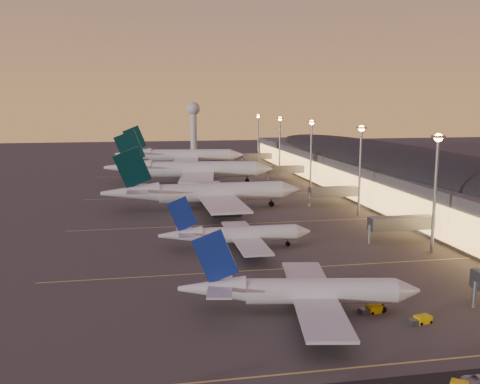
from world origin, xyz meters
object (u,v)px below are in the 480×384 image
airliner_wide_mid (189,169)px  airliner_wide_far (180,155)px  radar_tower (193,118)px  airliner_narrow_north (236,235)px  airliner_narrow_south (300,292)px  baggage_tug_a (372,309)px  airliner_wide_near (204,193)px  baggage_tug_b (420,320)px

airliner_wide_mid → airliner_wide_far: 59.84m
radar_tower → airliner_narrow_north: bearing=-93.5°
airliner_wide_mid → airliner_wide_far: bearing=97.6°
airliner_narrow_south → baggage_tug_a: bearing=-0.2°
airliner_wide_mid → baggage_tug_a: size_ratio=16.51×
airliner_narrow_south → airliner_wide_near: bearing=103.2°
radar_tower → baggage_tug_a: (-0.81, -289.00, -21.34)m
airliner_narrow_north → airliner_narrow_south: bearing=-85.1°
radar_tower → baggage_tug_a: bearing=-90.2°
airliner_narrow_south → baggage_tug_b: bearing=-13.3°
airliner_wide_near → baggage_tug_b: size_ratio=15.87×
airliner_wide_mid → radar_tower: size_ratio=2.08×
airliner_wide_mid → baggage_tug_a: (15.80, -139.69, -5.04)m
baggage_tug_a → baggage_tug_b: 7.35m
airliner_narrow_north → airliner_wide_far: bearing=90.5°
airliner_narrow_south → baggage_tug_a: (11.19, -1.98, -2.93)m
airliner_wide_near → baggage_tug_b: bearing=-77.8°
airliner_wide_near → airliner_wide_mid: 53.68m
radar_tower → airliner_wide_far: bearing=-100.1°
airliner_wide_mid → airliner_wide_near: bearing=-82.0°
airliner_narrow_north → airliner_wide_mid: airliner_wide_mid is taller
airliner_wide_far → airliner_wide_near: bearing=-83.4°
airliner_wide_mid → radar_tower: bearing=91.9°
airliner_wide_near → baggage_tug_a: 87.61m
radar_tower → airliner_wide_near: bearing=-94.7°
baggage_tug_b → airliner_wide_near: bearing=91.6°
airliner_wide_mid → baggage_tug_b: bearing=-73.5°
baggage_tug_b → airliner_wide_far: bearing=84.2°
airliner_wide_near → radar_tower: (16.84, 202.99, 16.83)m
airliner_narrow_south → baggage_tug_b: airliner_narrow_south is taller
airliner_narrow_south → airliner_wide_mid: size_ratio=0.55×
airliner_narrow_south → baggage_tug_b: (16.51, -7.05, -2.97)m
airliner_wide_near → radar_tower: size_ratio=1.88×
airliner_wide_near → airliner_narrow_north: bearing=-88.9°
airliner_narrow_south → airliner_wide_far: bearing=101.0°
airliner_wide_near → baggage_tug_a: (16.03, -86.01, -4.51)m
airliner_narrow_north → airliner_wide_far: size_ratio=0.53×
airliner_narrow_south → baggage_tug_b: 18.20m
airliner_narrow_north → airliner_wide_mid: bearing=91.0°
airliner_narrow_south → baggage_tug_a: size_ratio=9.15×
airliner_wide_mid → radar_tower: (16.61, 149.31, 16.30)m
airliner_wide_near → airliner_wide_mid: (0.23, 53.68, 0.53)m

